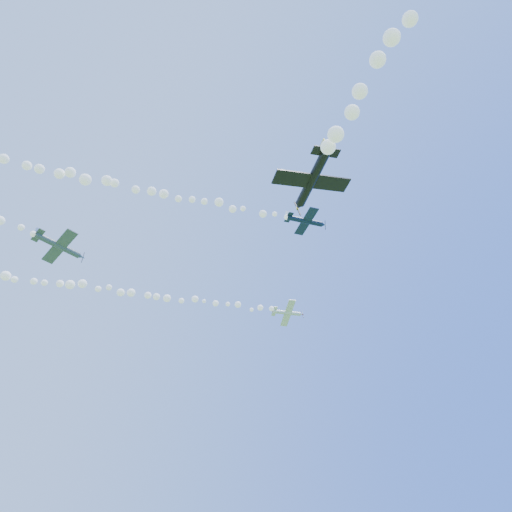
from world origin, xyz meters
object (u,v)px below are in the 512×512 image
plane_navy (306,221)px  plane_white (288,313)px  plane_grey (60,246)px  plane_black (312,180)px

plane_navy → plane_white: bearing=78.3°
plane_navy → plane_grey: size_ratio=0.88×
plane_white → plane_navy: bearing=-100.3°
plane_grey → plane_black: size_ratio=1.00×
plane_black → plane_grey: bearing=41.5°
plane_white → plane_black: bearing=-105.0°
plane_white → plane_grey: bearing=-157.9°
plane_white → plane_grey: size_ratio=0.82×
plane_white → plane_grey: (-43.78, -1.70, -4.67)m
plane_grey → plane_navy: bearing=-42.7°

